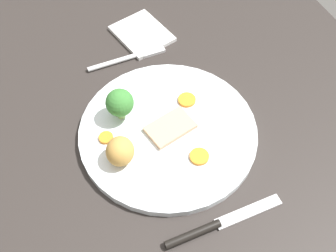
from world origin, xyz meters
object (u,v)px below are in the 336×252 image
(carrot_coin_side, at_px, (199,157))
(folded_napkin, at_px, (142,34))
(dinner_plate, at_px, (168,132))
(knife, at_px, (214,226))
(broccoli_floret, at_px, (120,103))
(fork, at_px, (129,58))
(meat_slice_main, at_px, (170,127))
(carrot_coin_front, at_px, (187,100))
(carrot_coin_back, at_px, (106,137))
(roast_potato_left, at_px, (120,151))

(carrot_coin_side, height_order, folded_napkin, carrot_coin_side)
(dinner_plate, xyz_separation_m, knife, (0.17, -0.00, -0.00))
(broccoli_floret, bearing_deg, carrot_coin_side, 34.33)
(fork, bearing_deg, broccoli_floret, -114.52)
(fork, xyz_separation_m, knife, (0.36, -0.00, 0.00))
(dinner_plate, height_order, meat_slice_main, meat_slice_main)
(dinner_plate, relative_size, broccoli_floret, 4.95)
(carrot_coin_front, relative_size, folded_napkin, 0.28)
(carrot_coin_front, relative_size, fork, 0.20)
(carrot_coin_back, bearing_deg, meat_slice_main, 76.58)
(roast_potato_left, height_order, broccoli_floret, broccoli_floret)
(dinner_plate, height_order, fork, dinner_plate)
(carrot_coin_back, bearing_deg, fork, 148.95)
(roast_potato_left, xyz_separation_m, fork, (-0.21, 0.09, -0.03))
(meat_slice_main, xyz_separation_m, roast_potato_left, (0.02, -0.09, 0.02))
(fork, bearing_deg, folded_napkin, 48.59)
(carrot_coin_side, xyz_separation_m, broccoli_floret, (-0.12, -0.08, 0.03))
(meat_slice_main, bearing_deg, dinner_plate, -92.08)
(carrot_coin_back, relative_size, broccoli_floret, 0.39)
(fork, distance_m, folded_napkin, 0.07)
(carrot_coin_front, relative_size, carrot_coin_side, 1.00)
(roast_potato_left, bearing_deg, meat_slice_main, 103.52)
(dinner_plate, bearing_deg, knife, -1.03)
(fork, relative_size, knife, 0.82)
(carrot_coin_front, height_order, carrot_coin_back, same)
(roast_potato_left, bearing_deg, carrot_coin_back, -167.98)
(dinner_plate, bearing_deg, broccoli_floret, -132.63)
(meat_slice_main, xyz_separation_m, knife, (0.17, -0.01, -0.01))
(meat_slice_main, bearing_deg, knife, -2.35)
(dinner_plate, xyz_separation_m, fork, (-0.19, 0.00, -0.00))
(broccoli_floret, bearing_deg, carrot_coin_front, 83.52)
(meat_slice_main, bearing_deg, carrot_coin_front, 130.85)
(carrot_coin_front, xyz_separation_m, broccoli_floret, (-0.01, -0.11, 0.03))
(meat_slice_main, xyz_separation_m, folded_napkin, (-0.24, 0.04, -0.01))
(folded_napkin, bearing_deg, meat_slice_main, -10.04)
(broccoli_floret, bearing_deg, roast_potato_left, -19.78)
(folded_napkin, bearing_deg, broccoli_floret, -30.05)
(roast_potato_left, bearing_deg, broccoli_floret, 160.22)
(carrot_coin_side, bearing_deg, carrot_coin_front, 165.00)
(broccoli_floret, relative_size, fork, 0.39)
(carrot_coin_side, xyz_separation_m, knife, (0.11, -0.03, -0.01))
(roast_potato_left, bearing_deg, carrot_coin_front, 114.62)
(carrot_coin_back, height_order, broccoli_floret, broccoli_floret)
(dinner_plate, bearing_deg, carrot_coin_side, 19.41)
(meat_slice_main, bearing_deg, carrot_coin_side, 16.40)
(carrot_coin_side, relative_size, fork, 0.20)
(fork, relative_size, folded_napkin, 1.39)
(meat_slice_main, height_order, folded_napkin, meat_slice_main)
(dinner_plate, xyz_separation_m, roast_potato_left, (0.02, -0.09, 0.03))
(fork, bearing_deg, meat_slice_main, -88.84)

